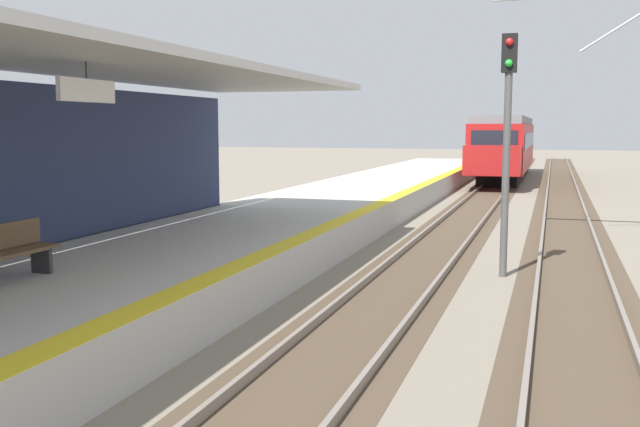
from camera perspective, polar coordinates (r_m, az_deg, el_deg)
The scene contains 6 objects.
station_platform at distance 16.34m, azimuth -8.92°, elevation -3.10°, with size 5.00×80.00×0.91m.
track_pair_nearest_platform at distance 18.85m, azimuth 8.82°, elevation -3.01°, with size 2.34×120.00×0.16m.
track_pair_middle at distance 18.63m, azimuth 19.22°, elevation -3.43°, with size 2.34×120.00×0.16m.
approaching_train at distance 46.54m, azimuth 14.42°, elevation 5.31°, with size 2.93×19.60×4.76m.
rail_signal_post at distance 15.99m, azimuth 14.58°, elevation 6.43°, with size 0.32×0.34×5.20m.
platform_bench at distance 12.06m, azimuth -23.26°, elevation -2.66°, with size 0.45×1.60×0.88m.
Camera 1 is at (4.81, 1.65, 3.25)m, focal length 40.46 mm.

